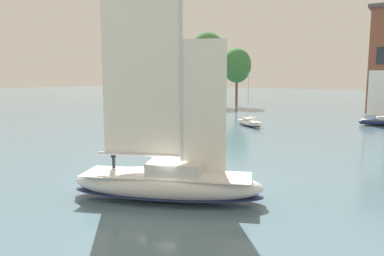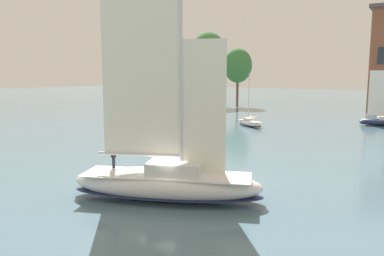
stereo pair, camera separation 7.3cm
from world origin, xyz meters
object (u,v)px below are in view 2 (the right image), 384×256
object	(u,v)px
sailboat_moored_outer_mooring	(170,122)
sailboat_moored_mid_channel	(250,123)
tree_shore_left	(238,66)
sailboat_main	(167,180)
sailboat_moored_far_slip	(382,121)
sailboat_moored_near_marina	(146,110)
tree_shore_center	(208,54)

from	to	relation	value
sailboat_moored_outer_mooring	sailboat_moored_mid_channel	bearing A→B (deg)	30.63
tree_shore_left	sailboat_main	xyz separation A→B (m)	(26.86, -67.39, -8.80)
sailboat_main	sailboat_moored_far_slip	size ratio (longest dim) A/B	1.77
sailboat_moored_mid_channel	sailboat_moored_near_marina	bearing A→B (deg)	163.71
sailboat_main	sailboat_moored_outer_mooring	xyz separation A→B (m)	(-19.59, 28.13, -0.73)
sailboat_moored_far_slip	tree_shore_left	bearing A→B (deg)	147.81
sailboat_main	sailboat_moored_near_marina	xyz separation A→B (m)	(-35.60, 42.00, -0.62)
sailboat_moored_mid_channel	sailboat_moored_outer_mooring	distance (m)	12.08
sailboat_moored_mid_channel	sailboat_moored_far_slip	xyz separation A→B (m)	(17.00, 11.29, 0.23)
sailboat_moored_far_slip	tree_shore_center	bearing A→B (deg)	153.75
tree_shore_left	sailboat_moored_mid_channel	size ratio (longest dim) A/B	1.78
sailboat_moored_far_slip	sailboat_moored_mid_channel	bearing A→B (deg)	-146.41
sailboat_main	sailboat_moored_outer_mooring	bearing A→B (deg)	124.86
sailboat_moored_mid_channel	sailboat_moored_far_slip	distance (m)	20.41
sailboat_moored_mid_channel	sailboat_moored_far_slip	world-z (taller)	sailboat_moored_far_slip
sailboat_main	sailboat_moored_outer_mooring	size ratio (longest dim) A/B	2.09
sailboat_main	sailboat_moored_mid_channel	world-z (taller)	sailboat_main
sailboat_moored_outer_mooring	sailboat_moored_near_marina	bearing A→B (deg)	139.09
tree_shore_center	sailboat_moored_near_marina	size ratio (longest dim) A/B	2.00
sailboat_moored_near_marina	tree_shore_center	bearing A→B (deg)	88.05
tree_shore_left	sailboat_moored_far_slip	xyz separation A→B (m)	(34.66, -21.81, -9.28)
tree_shore_center	sailboat_moored_far_slip	distance (m)	49.03
sailboat_moored_near_marina	sailboat_moored_far_slip	bearing A→B (deg)	4.71
tree_shore_center	sailboat_moored_far_slip	size ratio (longest dim) A/B	2.03
tree_shore_left	sailboat_moored_mid_channel	xyz separation A→B (m)	(17.66, -33.10, -9.51)
tree_shore_center	sailboat_main	bearing A→B (deg)	-62.43
tree_shore_center	sailboat_moored_outer_mooring	xyz separation A→B (m)	(15.17, -38.44, -12.57)
tree_shore_left	tree_shore_center	world-z (taller)	tree_shore_center
sailboat_main	sailboat_moored_mid_channel	bearing A→B (deg)	105.02
sailboat_moored_mid_channel	sailboat_main	bearing A→B (deg)	-74.98
sailboat_moored_far_slip	sailboat_moored_near_marina	bearing A→B (deg)	-175.29
tree_shore_left	sailboat_main	size ratio (longest dim) A/B	0.88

